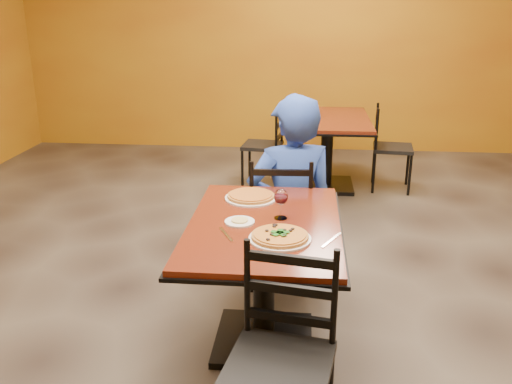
# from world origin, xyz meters

# --- Properties ---
(floor) EXTENTS (7.00, 8.00, 0.01)m
(floor) POSITION_xyz_m (0.00, 0.00, 0.00)
(floor) COLOR black
(floor) RESTS_ON ground
(wall_back) EXTENTS (7.00, 0.01, 3.00)m
(wall_back) POSITION_xyz_m (0.00, 4.00, 1.50)
(wall_back) COLOR #A87812
(wall_back) RESTS_ON ground
(table_main) EXTENTS (0.83, 1.23, 0.75)m
(table_main) POSITION_xyz_m (0.00, -0.50, 0.56)
(table_main) COLOR #5F1F0F
(table_main) RESTS_ON floor
(table_second) EXTENTS (0.87, 1.28, 0.75)m
(table_second) POSITION_xyz_m (0.44, 2.38, 0.56)
(table_second) COLOR #5F1F0F
(table_second) RESTS_ON floor
(chair_main_near) EXTENTS (0.48, 0.48, 0.92)m
(chair_main_near) POSITION_xyz_m (0.13, -1.33, 0.46)
(chair_main_near) COLOR black
(chair_main_near) RESTS_ON floor
(chair_main_far) EXTENTS (0.43, 0.43, 0.92)m
(chair_main_far) POSITION_xyz_m (0.05, 0.28, 0.46)
(chair_main_far) COLOR black
(chair_main_far) RESTS_ON floor
(chair_second_left) EXTENTS (0.43, 0.43, 0.87)m
(chair_second_left) POSITION_xyz_m (-0.24, 2.38, 0.43)
(chair_second_left) COLOR black
(chair_second_left) RESTS_ON floor
(chair_second_right) EXTENTS (0.44, 0.44, 0.88)m
(chair_second_right) POSITION_xyz_m (1.11, 2.38, 0.44)
(chair_second_right) COLOR black
(chair_second_right) RESTS_ON floor
(diner) EXTENTS (0.73, 0.58, 1.30)m
(diner) POSITION_xyz_m (0.12, 0.40, 0.65)
(diner) COLOR #1C329C
(diner) RESTS_ON floor
(plate_main) EXTENTS (0.31, 0.31, 0.01)m
(plate_main) POSITION_xyz_m (0.09, -0.72, 0.76)
(plate_main) COLOR white
(plate_main) RESTS_ON table_main
(pizza_main) EXTENTS (0.28, 0.28, 0.02)m
(pizza_main) POSITION_xyz_m (0.09, -0.72, 0.77)
(pizza_main) COLOR #8E2E0A
(pizza_main) RESTS_ON plate_main
(plate_far) EXTENTS (0.31, 0.31, 0.01)m
(plate_far) POSITION_xyz_m (-0.11, -0.14, 0.76)
(plate_far) COLOR white
(plate_far) RESTS_ON table_main
(pizza_far) EXTENTS (0.28, 0.28, 0.02)m
(pizza_far) POSITION_xyz_m (-0.11, -0.14, 0.77)
(pizza_far) COLOR orange
(pizza_far) RESTS_ON plate_far
(side_plate) EXTENTS (0.16, 0.16, 0.01)m
(side_plate) POSITION_xyz_m (-0.13, -0.52, 0.76)
(side_plate) COLOR white
(side_plate) RESTS_ON table_main
(dip) EXTENTS (0.09, 0.09, 0.01)m
(dip) POSITION_xyz_m (-0.13, -0.52, 0.76)
(dip) COLOR tan
(dip) RESTS_ON side_plate
(wine_glass) EXTENTS (0.08, 0.08, 0.18)m
(wine_glass) POSITION_xyz_m (0.08, -0.44, 0.84)
(wine_glass) COLOR white
(wine_glass) RESTS_ON table_main
(fork) EXTENTS (0.10, 0.18, 0.00)m
(fork) POSITION_xyz_m (-0.18, -0.68, 0.75)
(fork) COLOR silver
(fork) RESTS_ON table_main
(knife) EXTENTS (0.11, 0.19, 0.00)m
(knife) POSITION_xyz_m (0.35, -0.70, 0.75)
(knife) COLOR silver
(knife) RESTS_ON table_main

